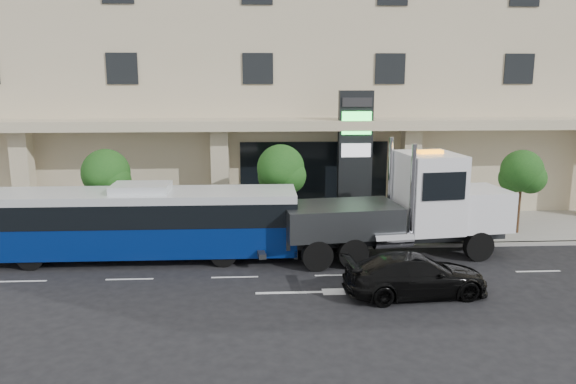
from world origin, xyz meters
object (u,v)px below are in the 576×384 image
object	(u,v)px
city_bus	(143,221)
signage_pylon	(355,157)
black_sedan	(415,275)
tow_truck	(406,209)

from	to	relation	value
city_bus	signage_pylon	bearing A→B (deg)	26.67
black_sedan	tow_truck	bearing A→B (deg)	-15.65
tow_truck	black_sedan	world-z (taller)	tow_truck
city_bus	tow_truck	bearing A→B (deg)	-0.58
city_bus	black_sedan	bearing A→B (deg)	-23.73
black_sedan	city_bus	bearing A→B (deg)	60.48
tow_truck	black_sedan	bearing A→B (deg)	-107.21
city_bus	tow_truck	world-z (taller)	tow_truck
city_bus	signage_pylon	xyz separation A→B (m)	(9.74, 4.86, 1.93)
city_bus	tow_truck	distance (m)	11.11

